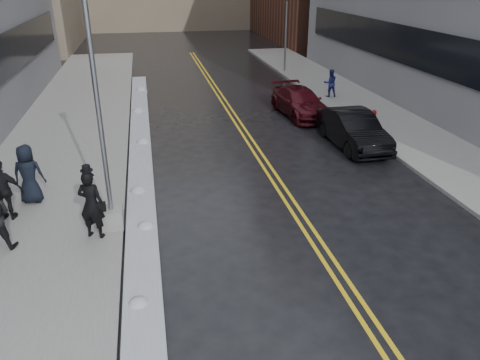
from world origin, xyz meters
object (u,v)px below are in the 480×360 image
lamppost (104,153)px  pedestrian_c (28,174)px  pedestrian_d (3,190)px  pedestrian_east (330,83)px  car_black (353,129)px  fire_hydrant (374,116)px  traffic_signal (286,26)px  car_maroon (300,102)px  pedestrian_fedora (91,204)px

lamppost → pedestrian_c: 3.76m
pedestrian_c → pedestrian_d: bearing=72.5°
pedestrian_east → car_black: (-2.13, -8.19, -0.18)m
lamppost → fire_hydrant: 14.81m
lamppost → car_black: bearing=28.8°
lamppost → traffic_signal: bearing=61.8°
fire_hydrant → traffic_signal: (-0.50, 14.00, 2.85)m
pedestrian_c → car_maroon: bearing=-137.7°
traffic_signal → pedestrian_d: (-14.98, -20.86, -2.28)m
car_maroon → traffic_signal: bearing=73.0°
pedestrian_east → traffic_signal: bearing=-83.0°
fire_hydrant → pedestrian_east: 5.76m
traffic_signal → pedestrian_fedora: 25.69m
pedestrian_fedora → pedestrian_c: size_ratio=1.03×
pedestrian_c → traffic_signal: bearing=-119.2°
car_black → car_maroon: (-0.75, 5.19, -0.08)m
pedestrian_fedora → car_black: size_ratio=0.43×
traffic_signal → car_black: traffic_signal is taller
lamppost → fire_hydrant: lamppost is taller
car_black → car_maroon: 5.24m
pedestrian_c → pedestrian_d: 1.21m
lamppost → pedestrian_c: (-2.68, 2.24, -1.39)m
pedestrian_fedora → pedestrian_d: size_ratio=1.06×
lamppost → fire_hydrant: (12.30, 8.00, -1.98)m
fire_hydrant → pedestrian_c: bearing=-159.0°
car_black → pedestrian_d: bearing=-162.8°
fire_hydrant → pedestrian_fedora: pedestrian_fedora is taller
fire_hydrant → pedestrian_east: bearing=90.7°
fire_hydrant → pedestrian_fedora: bearing=-146.5°
lamppost → pedestrian_c: bearing=140.0°
traffic_signal → pedestrian_east: bearing=-87.0°
lamppost → pedestrian_fedora: 1.50m
lamppost → car_black: 11.66m
pedestrian_fedora → car_maroon: bearing=-109.9°
lamppost → car_maroon: lamppost is taller
pedestrian_fedora → pedestrian_c: bearing=-29.4°
traffic_signal → pedestrian_fedora: traffic_signal is taller
pedestrian_east → car_black: size_ratio=0.34×
fire_hydrant → car_black: car_black is taller
pedestrian_d → car_maroon: bearing=-134.5°
traffic_signal → pedestrian_c: size_ratio=3.01×
pedestrian_fedora → car_maroon: pedestrian_fedora is taller
pedestrian_c → car_black: bearing=-158.5°
fire_hydrant → pedestrian_fedora: (-12.77, -8.46, 0.63)m
car_maroon → pedestrian_d: bearing=-147.3°
traffic_signal → car_maroon: size_ratio=1.21×
pedestrian_d → car_black: 14.00m
car_maroon → fire_hydrant: bearing=-47.6°
pedestrian_fedora → car_maroon: 14.90m
pedestrian_east → lamppost: bearing=52.3°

